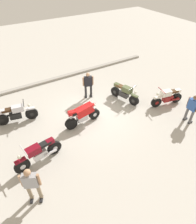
{
  "coord_description": "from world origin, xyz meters",
  "views": [
    {
      "loc": [
        -4.02,
        -7.16,
        6.85
      ],
      "look_at": [
        -0.16,
        -0.76,
        0.75
      ],
      "focal_mm": 31.43,
      "sensor_mm": 36.0,
      "label": 1
    }
  ],
  "objects_px": {
    "motorcycle_cream_vintage": "(167,97)",
    "person_in_black_shirt": "(88,84)",
    "motorcycle_red_sportbike": "(83,114)",
    "motorcycle_silver_cruiser": "(16,114)",
    "person_in_blue_shirt": "(192,108)",
    "motorcycle_olive_vintage": "(125,93)",
    "person_in_gray_shirt": "(31,183)",
    "motorcycle_maroon_cruiser": "(38,153)"
  },
  "relations": [
    {
      "from": "motorcycle_red_sportbike",
      "to": "motorcycle_cream_vintage",
      "type": "distance_m",
      "value": 4.96
    },
    {
      "from": "motorcycle_olive_vintage",
      "to": "person_in_black_shirt",
      "type": "bearing_deg",
      "value": -144.9
    },
    {
      "from": "motorcycle_cream_vintage",
      "to": "person_in_black_shirt",
      "type": "relative_size",
      "value": 1.18
    },
    {
      "from": "motorcycle_silver_cruiser",
      "to": "person_in_gray_shirt",
      "type": "xyz_separation_m",
      "value": [
        -0.45,
        -4.55,
        0.45
      ]
    },
    {
      "from": "motorcycle_red_sportbike",
      "to": "person_in_blue_shirt",
      "type": "relative_size",
      "value": 1.21
    },
    {
      "from": "motorcycle_silver_cruiser",
      "to": "motorcycle_cream_vintage",
      "type": "relative_size",
      "value": 1.07
    },
    {
      "from": "motorcycle_red_sportbike",
      "to": "motorcycle_cream_vintage",
      "type": "xyz_separation_m",
      "value": [
        4.85,
        -1.04,
        -0.11
      ]
    },
    {
      "from": "motorcycle_cream_vintage",
      "to": "person_in_gray_shirt",
      "type": "relative_size",
      "value": 1.15
    },
    {
      "from": "motorcycle_red_sportbike",
      "to": "person_in_black_shirt",
      "type": "distance_m",
      "value": 2.37
    },
    {
      "from": "person_in_blue_shirt",
      "to": "motorcycle_maroon_cruiser",
      "type": "bearing_deg",
      "value": 169.89
    },
    {
      "from": "person_in_blue_shirt",
      "to": "motorcycle_red_sportbike",
      "type": "bearing_deg",
      "value": 151.55
    },
    {
      "from": "person_in_gray_shirt",
      "to": "motorcycle_red_sportbike",
      "type": "bearing_deg",
      "value": 155.67
    },
    {
      "from": "motorcycle_olive_vintage",
      "to": "person_in_black_shirt",
      "type": "height_order",
      "value": "person_in_black_shirt"
    },
    {
      "from": "motorcycle_maroon_cruiser",
      "to": "person_in_black_shirt",
      "type": "distance_m",
      "value": 5.1
    },
    {
      "from": "person_in_blue_shirt",
      "to": "person_in_black_shirt",
      "type": "bearing_deg",
      "value": 127.22
    },
    {
      "from": "person_in_black_shirt",
      "to": "motorcycle_cream_vintage",
      "type": "bearing_deg",
      "value": -113.55
    },
    {
      "from": "person_in_gray_shirt",
      "to": "motorcycle_silver_cruiser",
      "type": "bearing_deg",
      "value": -159.06
    },
    {
      "from": "motorcycle_olive_vintage",
      "to": "motorcycle_silver_cruiser",
      "type": "height_order",
      "value": "motorcycle_silver_cruiser"
    },
    {
      "from": "motorcycle_silver_cruiser",
      "to": "motorcycle_olive_vintage",
      "type": "bearing_deg",
      "value": -1.17
    },
    {
      "from": "motorcycle_olive_vintage",
      "to": "person_in_black_shirt",
      "type": "xyz_separation_m",
      "value": [
        -1.67,
        1.34,
        0.45
      ]
    },
    {
      "from": "motorcycle_silver_cruiser",
      "to": "person_in_gray_shirt",
      "type": "distance_m",
      "value": 4.6
    },
    {
      "from": "motorcycle_red_sportbike",
      "to": "motorcycle_olive_vintage",
      "type": "bearing_deg",
      "value": 7.89
    },
    {
      "from": "motorcycle_silver_cruiser",
      "to": "person_in_blue_shirt",
      "type": "height_order",
      "value": "person_in_blue_shirt"
    },
    {
      "from": "motorcycle_cream_vintage",
      "to": "person_in_blue_shirt",
      "type": "xyz_separation_m",
      "value": [
        -0.17,
        -1.64,
        0.43
      ]
    },
    {
      "from": "motorcycle_maroon_cruiser",
      "to": "person_in_blue_shirt",
      "type": "distance_m",
      "value": 7.5
    },
    {
      "from": "person_in_gray_shirt",
      "to": "person_in_blue_shirt",
      "type": "relative_size",
      "value": 1.05
    },
    {
      "from": "motorcycle_cream_vintage",
      "to": "person_in_gray_shirt",
      "type": "distance_m",
      "value": 8.33
    },
    {
      "from": "person_in_gray_shirt",
      "to": "motorcycle_olive_vintage",
      "type": "bearing_deg",
      "value": 143.71
    },
    {
      "from": "motorcycle_cream_vintage",
      "to": "person_in_gray_shirt",
      "type": "height_order",
      "value": "person_in_gray_shirt"
    },
    {
      "from": "motorcycle_cream_vintage",
      "to": "person_in_black_shirt",
      "type": "bearing_deg",
      "value": -28.16
    },
    {
      "from": "motorcycle_maroon_cruiser",
      "to": "motorcycle_cream_vintage",
      "type": "distance_m",
      "value": 7.52
    },
    {
      "from": "motorcycle_cream_vintage",
      "to": "person_in_black_shirt",
      "type": "height_order",
      "value": "person_in_black_shirt"
    },
    {
      "from": "motorcycle_olive_vintage",
      "to": "motorcycle_red_sportbike",
      "type": "relative_size",
      "value": 0.98
    },
    {
      "from": "motorcycle_maroon_cruiser",
      "to": "motorcycle_olive_vintage",
      "type": "relative_size",
      "value": 1.09
    },
    {
      "from": "motorcycle_silver_cruiser",
      "to": "motorcycle_cream_vintage",
      "type": "bearing_deg",
      "value": -9.32
    },
    {
      "from": "motorcycle_cream_vintage",
      "to": "person_in_blue_shirt",
      "type": "distance_m",
      "value": 1.71
    },
    {
      "from": "person_in_gray_shirt",
      "to": "motorcycle_maroon_cruiser",
      "type": "bearing_deg",
      "value": -176.39
    },
    {
      "from": "motorcycle_silver_cruiser",
      "to": "motorcycle_red_sportbike",
      "type": "xyz_separation_m",
      "value": [
        2.85,
        -1.87,
        0.07
      ]
    },
    {
      "from": "motorcycle_olive_vintage",
      "to": "person_in_gray_shirt",
      "type": "height_order",
      "value": "person_in_gray_shirt"
    },
    {
      "from": "motorcycle_maroon_cruiser",
      "to": "person_in_gray_shirt",
      "type": "distance_m",
      "value": 1.68
    },
    {
      "from": "motorcycle_silver_cruiser",
      "to": "person_in_black_shirt",
      "type": "distance_m",
      "value": 4.24
    },
    {
      "from": "motorcycle_maroon_cruiser",
      "to": "motorcycle_olive_vintage",
      "type": "height_order",
      "value": "motorcycle_maroon_cruiser"
    }
  ]
}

